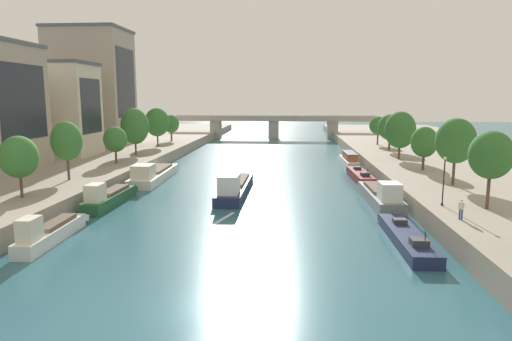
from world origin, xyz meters
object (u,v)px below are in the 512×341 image
tree_left_end_of_row (19,157)px  tree_right_second (390,127)px  tree_left_past_mid (135,126)px  person_on_quay (461,208)px  moored_boat_left_far (109,197)px  tree_right_nearest (378,125)px  tree_right_past_mid (424,142)px  tree_right_by_lamp (491,155)px  tree_right_far (456,141)px  moored_boat_right_second (406,237)px  tree_left_far (67,141)px  tree_left_midway (115,139)px  barge_midriver (235,186)px  moored_boat_right_gap_after (349,160)px  lamppost_right_bank (444,179)px  tree_right_midway (400,130)px  tree_left_by_lamp (157,122)px  moored_boat_right_far (360,176)px  tree_left_distant (171,124)px  moored_boat_right_downstream (381,195)px  bridge_far (274,124)px  moored_boat_left_upstream (153,174)px  moored_boat_left_second (50,232)px

tree_left_end_of_row → tree_right_second: tree_right_second is taller
tree_left_past_mid → person_on_quay: bearing=-44.0°
moored_boat_left_far → tree_right_nearest: size_ratio=1.98×
tree_right_past_mid → tree_right_by_lamp: bearing=-91.6°
tree_right_far → person_on_quay: bearing=-106.9°
moored_boat_right_second → tree_left_far: bearing=157.3°
tree_right_by_lamp → tree_left_midway: bearing=150.2°
barge_midriver → moored_boat_right_gap_after: size_ratio=1.46×
tree_left_far → tree_right_past_mid: 44.64m
lamppost_right_bank → tree_left_midway: bearing=149.2°
tree_right_by_lamp → person_on_quay: tree_right_by_lamp is taller
tree_left_midway → tree_right_midway: tree_right_midway is taller
tree_left_end_of_row → tree_left_by_lamp: tree_left_by_lamp is taller
barge_midriver → tree_right_second: (24.54, 30.12, 5.29)m
moored_boat_right_far → tree_left_distant: tree_left_distant is taller
moored_boat_right_downstream → tree_left_distant: (-36.16, 49.38, 4.76)m
barge_midriver → moored_boat_right_downstream: size_ratio=1.28×
bridge_far → tree_right_nearest: bearing=-57.1°
tree_right_midway → tree_left_far: bearing=-153.7°
moored_boat_left_far → tree_left_far: (-6.45, 4.11, 5.60)m
moored_boat_right_downstream → moored_boat_right_far: bearing=90.1°
tree_left_distant → tree_right_by_lamp: bearing=-53.7°
moored_boat_right_second → tree_left_end_of_row: size_ratio=2.08×
moored_boat_left_upstream → tree_right_by_lamp: bearing=-30.9°
tree_right_by_lamp → tree_right_midway: (-0.03, 31.94, -0.12)m
moored_boat_right_second → moored_boat_right_far: 27.89m
moored_boat_right_downstream → tree_right_second: tree_right_second is taller
tree_left_end_of_row → tree_left_by_lamp: (-0.27, 46.05, 0.82)m
tree_right_nearest → tree_left_distant: bearing=173.5°
moored_boat_right_downstream → tree_right_by_lamp: tree_right_by_lamp is taller
moored_boat_right_far → tree_left_midway: bearing=179.6°
tree_left_distant → tree_right_far: (44.18, -47.98, 1.12)m
bridge_far → tree_right_past_mid: bearing=-71.7°
barge_midriver → moored_boat_left_far: size_ratio=1.50×
tree_left_end_of_row → bridge_far: bearing=76.5°
tree_left_distant → person_on_quay: tree_left_distant is taller
tree_left_by_lamp → tree_left_midway: bearing=-88.5°
moored_boat_right_gap_after → tree_right_nearest: (7.80, 16.50, 4.88)m
moored_boat_right_gap_after → tree_right_midway: tree_right_midway is taller
lamppost_right_bank → tree_right_midway: bearing=83.7°
lamppost_right_bank → tree_right_far: bearing=66.3°
tree_left_midway → tree_right_far: bearing=-17.1°
moored_boat_right_downstream → tree_left_end_of_row: size_ratio=2.25×
tree_left_past_mid → tree_right_past_mid: (43.46, -13.00, -1.06)m
tree_right_second → tree_left_end_of_row: bearing=-135.9°
moored_boat_right_downstream → moored_boat_right_gap_after: bearing=89.7°
tree_right_midway → person_on_quay: tree_right_midway is taller
barge_midriver → tree_left_end_of_row: (-19.10, -12.15, 4.98)m
moored_boat_left_second → tree_left_midway: (-6.23, 30.04, 4.62)m
tree_right_second → bridge_far: (-22.61, 45.14, -2.15)m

